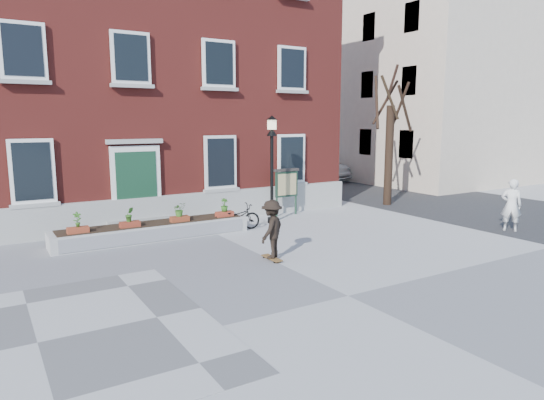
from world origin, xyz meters
TOP-DOWN VIEW (x-y plane):
  - ground at (0.00, 0.00)m, footprint 100.00×100.00m
  - checker_patch at (-6.00, 1.00)m, footprint 6.00×6.00m
  - bicycle at (0.80, 6.89)m, footprint 1.80×0.76m
  - parked_car at (11.43, 17.16)m, footprint 2.87×5.28m
  - bystander at (8.81, 1.96)m, footprint 0.74×0.78m
  - brick_building at (-2.00, 13.98)m, footprint 18.40×10.85m
  - planter_assembly at (-1.99, 7.18)m, footprint 6.20×1.12m
  - bare_tree at (9.01, 8.01)m, footprint 1.83×1.83m
  - side_street at (17.99, 19.78)m, footprint 15.20×36.00m
  - lamp_post at (2.54, 7.37)m, footprint 0.40×0.40m
  - notice_board at (3.78, 8.30)m, footprint 1.10×0.16m
  - skateboarder at (0.00, 3.19)m, footprint 1.17×1.07m

SIDE VIEW (x-z plane):
  - ground at x=0.00m, z-range 0.00..0.00m
  - checker_patch at x=-6.00m, z-range 0.00..0.01m
  - planter_assembly at x=-1.99m, z-range -0.27..0.88m
  - bicycle at x=0.80m, z-range 0.00..0.92m
  - parked_car at x=11.43m, z-range 0.00..1.65m
  - skateboarder at x=0.00m, z-range 0.03..1.69m
  - bystander at x=8.81m, z-range 0.00..1.80m
  - notice_board at x=3.78m, z-range 0.33..2.20m
  - lamp_post at x=2.54m, z-range 0.57..4.50m
  - bare_tree at x=9.01m, z-range -0.29..5.87m
  - brick_building at x=-2.00m, z-range 0.00..12.60m
  - side_street at x=17.99m, z-range -0.23..14.27m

